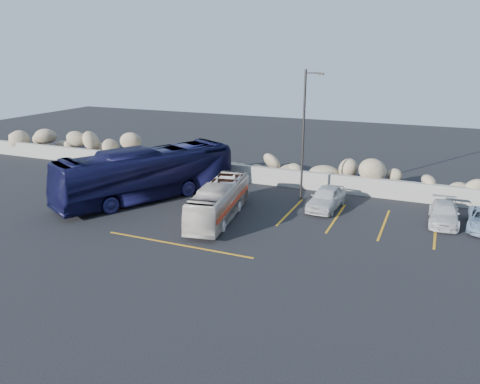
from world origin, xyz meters
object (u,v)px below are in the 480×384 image
at_px(car_a, 326,198).
at_px(car_c, 444,213).
at_px(tour_coach, 147,174).
at_px(vintage_bus, 219,201).
at_px(lamppost, 304,132).

distance_m(car_a, car_c, 6.47).
relative_size(tour_coach, car_a, 2.96).
xyz_separation_m(vintage_bus, tour_coach, (-5.79, 1.52, 0.61)).
height_order(lamppost, car_a, lamppost).
xyz_separation_m(lamppost, vintage_bus, (-3.29, -5.15, -3.28)).
xyz_separation_m(tour_coach, car_a, (10.89, 2.54, -0.95)).
bearing_deg(lamppost, vintage_bus, -122.59).
xyz_separation_m(car_a, car_c, (6.47, 0.14, -0.13)).
distance_m(vintage_bus, tour_coach, 6.02).
relative_size(car_a, car_c, 1.05).
bearing_deg(tour_coach, car_c, 35.87).
height_order(vintage_bus, car_c, vintage_bus).
relative_size(vintage_bus, tour_coach, 0.62).
relative_size(tour_coach, car_c, 3.12).
xyz_separation_m(vintage_bus, car_c, (11.57, 4.20, -0.47)).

